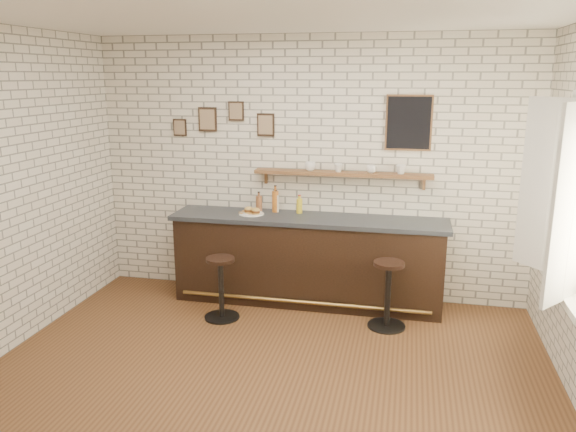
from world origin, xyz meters
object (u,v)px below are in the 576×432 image
(bitters_bottle_brown, at_px, (259,203))
(shelf_cup_b, at_px, (338,168))
(shelf_cup_a, at_px, (310,166))
(bar_counter, at_px, (308,260))
(book_upper, at_px, (566,284))
(bitters_bottle_amber, at_px, (275,201))
(condiment_bottle_yellow, at_px, (299,205))
(bar_stool_left, at_px, (221,286))
(bar_stool_right, at_px, (388,292))
(ciabatta_sandwich, at_px, (252,210))
(shelf_cup_c, at_px, (371,169))
(book_lower, at_px, (565,285))
(shelf_cup_d, at_px, (401,169))
(bitters_bottle_white, at_px, (276,203))
(sandwich_plate, at_px, (251,214))

(bitters_bottle_brown, relative_size, shelf_cup_b, 2.33)
(shelf_cup_a, bearing_deg, bar_counter, -127.45)
(bitters_bottle_brown, relative_size, book_upper, 1.16)
(bitters_bottle_amber, xyz_separation_m, condiment_bottle_yellow, (0.28, 0.00, -0.04))
(bar_stool_left, bearing_deg, bar_stool_right, 4.96)
(bar_stool_right, bearing_deg, book_upper, -35.07)
(shelf_cup_a, bearing_deg, bar_stool_left, -175.05)
(ciabatta_sandwich, height_order, shelf_cup_c, shelf_cup_c)
(bar_counter, xyz_separation_m, shelf_cup_c, (0.67, 0.20, 1.04))
(shelf_cup_a, xyz_separation_m, book_upper, (2.34, -1.68, -0.59))
(bar_counter, xyz_separation_m, book_lower, (2.33, -1.46, 0.43))
(bitters_bottle_brown, bearing_deg, shelf_cup_c, 1.77)
(shelf_cup_d, distance_m, book_upper, 2.22)
(ciabatta_sandwich, distance_m, bar_stool_left, 0.95)
(bitters_bottle_white, xyz_separation_m, shelf_cup_b, (0.71, 0.04, 0.43))
(sandwich_plate, xyz_separation_m, shelf_cup_a, (0.64, 0.21, 0.53))
(shelf_cup_d, bearing_deg, bar_counter, 159.95)
(bar_counter, xyz_separation_m, book_upper, (2.33, -1.48, 0.45))
(shelf_cup_c, height_order, book_upper, shelf_cup_c)
(bitters_bottle_brown, bearing_deg, bitters_bottle_white, 0.00)
(shelf_cup_a, bearing_deg, shelf_cup_d, -41.45)
(bar_stool_left, distance_m, book_upper, 3.31)
(bitters_bottle_amber, bearing_deg, shelf_cup_b, 3.15)
(condiment_bottle_yellow, bearing_deg, book_upper, -33.65)
(bitters_bottle_brown, relative_size, bitters_bottle_white, 0.89)
(bar_counter, height_order, book_lower, bar_counter)
(bar_stool_left, distance_m, shelf_cup_d, 2.33)
(bar_counter, height_order, book_upper, bar_counter)
(bar_stool_right, xyz_separation_m, book_upper, (1.40, -0.98, 0.58))
(ciabatta_sandwich, xyz_separation_m, shelf_cup_d, (1.64, 0.21, 0.50))
(sandwich_plate, distance_m, book_lower, 3.32)
(shelf_cup_b, bearing_deg, shelf_cup_a, 115.33)
(bitters_bottle_brown, distance_m, shelf_cup_b, 1.02)
(condiment_bottle_yellow, bearing_deg, shelf_cup_a, 18.90)
(condiment_bottle_yellow, distance_m, shelf_cup_d, 1.21)
(bar_counter, xyz_separation_m, bitters_bottle_amber, (-0.41, 0.16, 0.63))
(bitters_bottle_white, bearing_deg, ciabatta_sandwich, -144.21)
(bar_stool_left, bearing_deg, shelf_cup_a, 46.40)
(bar_stool_left, distance_m, shelf_cup_c, 2.08)
(shelf_cup_a, height_order, book_lower, shelf_cup_a)
(bitters_bottle_brown, bearing_deg, book_upper, -29.11)
(sandwich_plate, height_order, shelf_cup_b, shelf_cup_b)
(bar_counter, relative_size, ciabatta_sandwich, 13.90)
(bitters_bottle_white, bearing_deg, bar_counter, -21.67)
(ciabatta_sandwich, distance_m, book_upper, 3.32)
(bitters_bottle_amber, xyz_separation_m, shelf_cup_a, (0.40, 0.04, 0.41))
(bar_counter, distance_m, bar_stool_right, 1.06)
(condiment_bottle_yellow, bearing_deg, sandwich_plate, -161.86)
(bitters_bottle_amber, height_order, shelf_cup_a, shelf_cup_a)
(bar_stool_left, bearing_deg, book_lower, -14.58)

